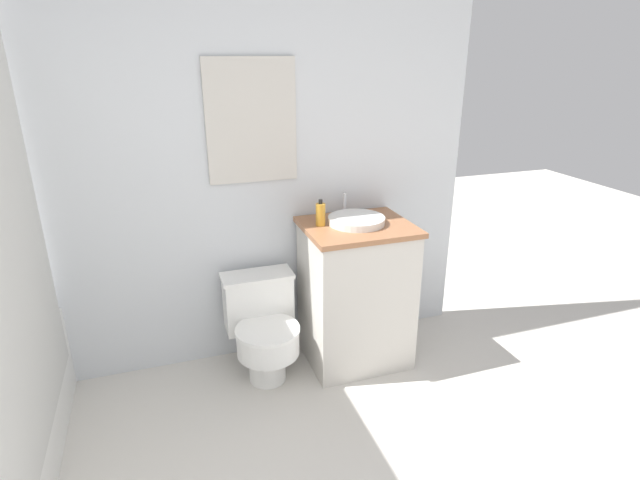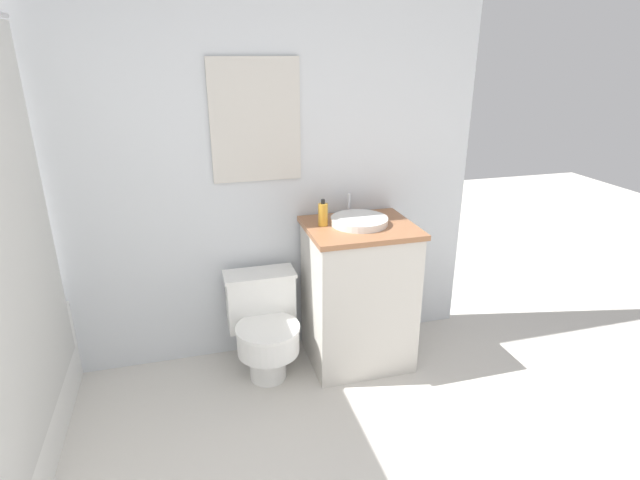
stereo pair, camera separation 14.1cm
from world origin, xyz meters
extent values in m
cube|color=silver|center=(0.00, 2.36, 1.25)|extent=(3.55, 0.05, 2.50)
cube|color=beige|center=(0.42, 2.32, 1.46)|extent=(0.50, 0.02, 0.68)
cube|color=silver|center=(0.42, 2.31, 1.46)|extent=(0.47, 0.01, 0.65)
cube|color=silver|center=(-0.70, 1.60, 1.08)|extent=(0.01, 1.35, 1.73)
cylinder|color=white|center=(0.38, 2.00, 0.10)|extent=(0.21, 0.21, 0.21)
cylinder|color=white|center=(0.38, 1.95, 0.28)|extent=(0.35, 0.35, 0.14)
cylinder|color=white|center=(0.38, 1.95, 0.36)|extent=(0.37, 0.37, 0.02)
cube|color=white|center=(0.38, 2.19, 0.41)|extent=(0.40, 0.19, 0.33)
cube|color=white|center=(0.38, 2.19, 0.59)|extent=(0.42, 0.20, 0.02)
cube|color=beige|center=(0.96, 2.05, 0.43)|extent=(0.59, 0.50, 0.86)
cube|color=#9E6642|center=(0.96, 2.05, 0.87)|extent=(0.62, 0.53, 0.03)
cylinder|color=white|center=(0.96, 2.07, 0.91)|extent=(0.33, 0.33, 0.04)
cylinder|color=silver|center=(0.96, 2.26, 0.95)|extent=(0.02, 0.02, 0.13)
cylinder|color=gold|center=(0.75, 2.11, 0.95)|extent=(0.06, 0.06, 0.13)
cylinder|color=black|center=(0.75, 2.11, 1.03)|extent=(0.02, 0.02, 0.02)
camera|label=1|loc=(-0.12, -0.45, 1.82)|focal=28.00mm
camera|label=2|loc=(0.01, -0.49, 1.82)|focal=28.00mm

